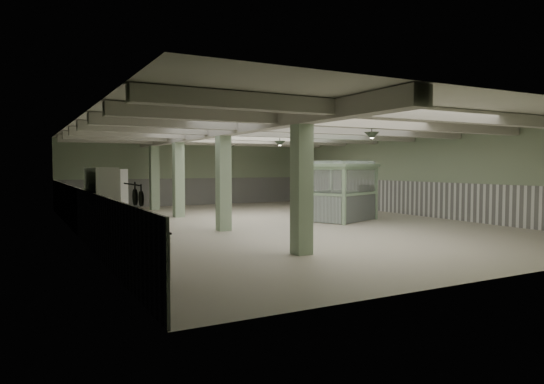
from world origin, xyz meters
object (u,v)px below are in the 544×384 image
walkin_cooler (102,208)px  guard_booth (337,181)px  filing_cabinet (368,202)px  prep_counter (123,240)px

walkin_cooler → guard_booth: bearing=13.6°
walkin_cooler → guard_booth: guard_booth is taller
guard_booth → filing_cabinet: size_ratio=2.52×
walkin_cooler → guard_booth: (9.38, 2.26, 0.55)m
prep_counter → filing_cabinet: (10.79, 4.40, 0.24)m
filing_cabinet → prep_counter: bearing=-164.9°
prep_counter → walkin_cooler: bearing=92.1°
prep_counter → walkin_cooler: walkin_cooler is taller
prep_counter → walkin_cooler: (-0.08, 2.28, 0.57)m
prep_counter → guard_booth: (9.30, 4.54, 1.12)m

